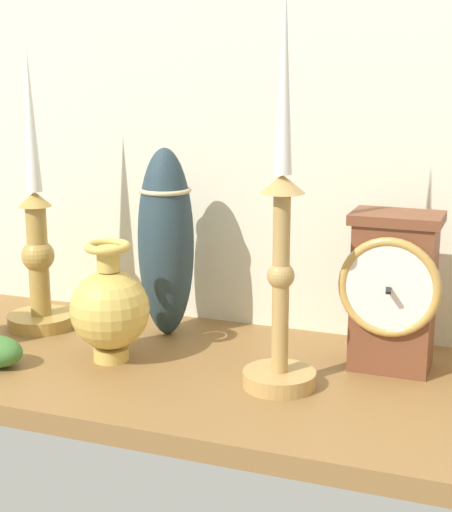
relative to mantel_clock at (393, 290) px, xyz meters
The scene contains 7 objects.
ground_plane 20.87cm from the mantel_clock, 155.61° to the right, with size 100.00×36.00×2.40cm, color brown.
back_wall 30.05cm from the mantel_clock, 145.38° to the left, with size 120.00×2.00×65.00cm, color silver.
mantel_clock is the anchor object (origin of this frame).
candlestick_tall_left 47.74cm from the mantel_clock, behind, with size 9.27×9.27×38.05cm.
candlestick_tall_center 15.44cm from the mantel_clock, 137.83° to the right, with size 8.32×8.32×45.08cm.
brass_vase_bulbous 33.91cm from the mantel_clock, 164.35° to the right, with size 9.72×9.72×14.83cm.
tall_ceramic_vase 30.46cm from the mantel_clock, behind, with size 7.39×7.39×25.04cm.
Camera 1 is at (29.94, -84.58, 35.96)cm, focal length 56.80 mm.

